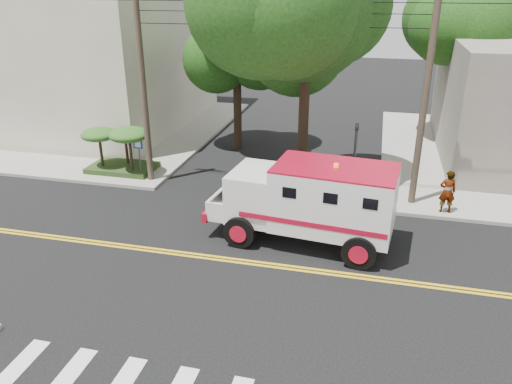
# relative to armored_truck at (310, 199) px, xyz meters

# --- Properties ---
(ground) EXTENTS (100.00, 100.00, 0.00)m
(ground) POSITION_rel_armored_truck_xyz_m (-2.48, -1.95, -1.73)
(ground) COLOR black
(ground) RESTS_ON ground
(sidewalk_nw) EXTENTS (17.00, 17.00, 0.15)m
(sidewalk_nw) POSITION_rel_armored_truck_xyz_m (-15.98, 11.55, -1.65)
(sidewalk_nw) COLOR gray
(sidewalk_nw) RESTS_ON ground
(building_left) EXTENTS (16.00, 14.00, 10.00)m
(building_left) POSITION_rel_armored_truck_xyz_m (-17.98, 13.05, 3.42)
(building_left) COLOR #AFA590
(building_left) RESTS_ON sidewalk_nw
(utility_pole_left) EXTENTS (0.28, 0.28, 9.00)m
(utility_pole_left) POSITION_rel_armored_truck_xyz_m (-8.08, 4.05, 2.77)
(utility_pole_left) COLOR #382D23
(utility_pole_left) RESTS_ON ground
(utility_pole_right) EXTENTS (0.28, 0.28, 9.00)m
(utility_pole_right) POSITION_rel_armored_truck_xyz_m (3.82, 4.25, 2.77)
(utility_pole_right) COLOR #382D23
(utility_pole_right) RESTS_ON ground
(tree_main) EXTENTS (6.08, 5.70, 9.85)m
(tree_main) POSITION_rel_armored_truck_xyz_m (-0.54, 4.26, 5.47)
(tree_main) COLOR black
(tree_main) RESTS_ON ground
(tree_left) EXTENTS (4.48, 4.20, 7.70)m
(tree_left) POSITION_rel_armored_truck_xyz_m (-5.16, 9.84, 4.00)
(tree_left) COLOR black
(tree_left) RESTS_ON ground
(tree_right) EXTENTS (4.80, 4.50, 8.20)m
(tree_right) POSITION_rel_armored_truck_xyz_m (6.36, 13.82, 4.37)
(tree_right) COLOR black
(tree_right) RESTS_ON ground
(traffic_signal) EXTENTS (0.15, 0.18, 3.60)m
(traffic_signal) POSITION_rel_armored_truck_xyz_m (1.32, 3.65, 0.50)
(traffic_signal) COLOR #3F3F42
(traffic_signal) RESTS_ON ground
(accessibility_sign) EXTENTS (0.45, 0.10, 2.02)m
(accessibility_sign) POSITION_rel_armored_truck_xyz_m (-8.68, 4.23, -0.36)
(accessibility_sign) COLOR #3F3F42
(accessibility_sign) RESTS_ON ground
(palm_planter) EXTENTS (3.52, 2.63, 2.36)m
(palm_planter) POSITION_rel_armored_truck_xyz_m (-9.92, 4.68, -0.08)
(palm_planter) COLOR #1E3314
(palm_planter) RESTS_ON sidewalk_nw
(armored_truck) EXTENTS (6.89, 3.28, 3.04)m
(armored_truck) POSITION_rel_armored_truck_xyz_m (0.00, 0.00, 0.00)
(armored_truck) COLOR silver
(armored_truck) RESTS_ON ground
(pedestrian_a) EXTENTS (0.69, 0.49, 1.79)m
(pedestrian_a) POSITION_rel_armored_truck_xyz_m (5.09, 3.55, -0.68)
(pedestrian_a) COLOR gray
(pedestrian_a) RESTS_ON sidewalk_ne
(pedestrian_b) EXTENTS (0.99, 0.93, 1.62)m
(pedestrian_b) POSITION_rel_armored_truck_xyz_m (7.80, 6.57, -0.77)
(pedestrian_b) COLOR gray
(pedestrian_b) RESTS_ON sidewalk_ne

